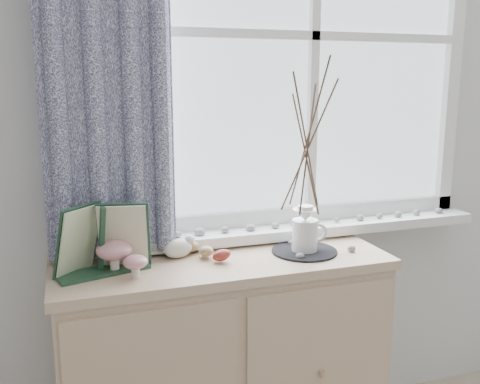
{
  "coord_description": "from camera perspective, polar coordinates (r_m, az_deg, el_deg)",
  "views": [
    {
      "loc": [
        -0.67,
        -0.01,
        1.48
      ],
      "look_at": [
        -0.1,
        1.7,
        1.1
      ],
      "focal_mm": 40.0,
      "sensor_mm": 36.0,
      "label": 1
    }
  ],
  "objects": [
    {
      "name": "botanical_book",
      "position": [
        1.78,
        -14.51,
        -5.02
      ],
      "size": [
        0.37,
        0.22,
        0.24
      ],
      "primitive_type": null,
      "rotation": [
        0.0,
        0.0,
        0.28
      ],
      "color": "#1E402B",
      "rests_on": "sideboard"
    },
    {
      "name": "sideboard_pebbles",
      "position": [
        2.02,
        7.96,
        -6.04
      ],
      "size": [
        0.25,
        0.19,
        0.02
      ],
      "color": "gray",
      "rests_on": "sideboard"
    },
    {
      "name": "sideboard",
      "position": [
        2.11,
        -1.76,
        -18.06
      ],
      "size": [
        1.2,
        0.45,
        0.85
      ],
      "color": "beige",
      "rests_on": "ground"
    },
    {
      "name": "twig_pitcher",
      "position": [
        1.93,
        7.18,
        5.35
      ],
      "size": [
        0.32,
        0.32,
        0.72
      ],
      "rotation": [
        0.0,
        0.0,
        -0.31
      ],
      "color": "white",
      "rests_on": "crocheted_doily"
    },
    {
      "name": "toadstool_cluster",
      "position": [
        1.81,
        -12.76,
        -6.45
      ],
      "size": [
        0.16,
        0.17,
        0.11
      ],
      "color": "silver",
      "rests_on": "sideboard"
    },
    {
      "name": "songbird_figurine",
      "position": [
        1.95,
        -6.63,
        -5.88
      ],
      "size": [
        0.16,
        0.11,
        0.08
      ],
      "primitive_type": null,
      "rotation": [
        0.0,
        0.0,
        0.27
      ],
      "color": "white",
      "rests_on": "sideboard"
    },
    {
      "name": "wooden_eggs",
      "position": [
        1.94,
        -3.65,
        -6.3
      ],
      "size": [
        0.13,
        0.17,
        0.06
      ],
      "color": "tan",
      "rests_on": "sideboard"
    },
    {
      "name": "crocheted_doily",
      "position": [
        2.02,
        6.88,
        -6.28
      ],
      "size": [
        0.24,
        0.24,
        0.01
      ],
      "primitive_type": "cylinder",
      "color": "black",
      "rests_on": "sideboard"
    }
  ]
}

